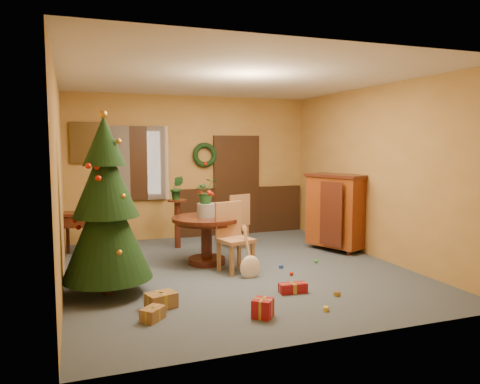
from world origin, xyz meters
name	(u,v)px	position (x,y,z in m)	size (l,w,h in m)	color
room_envelope	(203,183)	(0.21, 2.70, 1.12)	(5.50, 5.50, 5.50)	#323C49
dining_table	(207,231)	(-0.33, 0.51, 0.53)	(1.11, 1.11, 0.76)	black
urn	(206,210)	(-0.33, 0.51, 0.87)	(0.30, 0.30, 0.22)	slate
centerpiece_plant	(206,191)	(-0.33, 0.51, 1.18)	(0.36, 0.31, 0.40)	#1E4C23
chair_near	(233,234)	(-0.08, -0.03, 0.56)	(0.55, 0.55, 1.05)	brown
chair_far	(236,220)	(0.47, 1.36, 0.54)	(0.55, 0.55, 1.02)	brown
guitar	(250,253)	(0.04, -0.46, 0.37)	(0.31, 0.15, 0.73)	#F5E3CC
plant_stand	(177,218)	(-0.53, 1.80, 0.56)	(0.35, 0.35, 0.91)	black
stand_plant	(177,188)	(-0.53, 1.80, 1.12)	(0.24, 0.19, 0.44)	#19471E
christmas_tree	(106,208)	(-1.95, -0.52, 1.12)	(1.14, 1.14, 2.36)	#382111
writing_desk	(86,223)	(-2.14, 1.78, 0.57)	(0.93, 0.64, 0.75)	black
sideboard	(336,210)	(2.15, 0.65, 0.74)	(0.95, 1.22, 1.39)	#501609
gift_a	(161,300)	(-1.40, -1.27, 0.09)	(0.39, 0.33, 0.18)	brown
gift_b	(263,308)	(-0.38, -1.96, 0.10)	(0.29, 0.29, 0.21)	maroon
gift_c	(153,314)	(-1.56, -1.63, 0.07)	(0.31, 0.31, 0.14)	brown
gift_d	(293,288)	(0.32, -1.30, 0.06)	(0.37, 0.18, 0.13)	maroon
toy_a	(281,267)	(0.68, -0.15, 0.03)	(0.08, 0.05, 0.05)	#224896
toy_b	(316,261)	(1.35, -0.06, 0.03)	(0.06, 0.06, 0.06)	green
toy_c	(326,309)	(0.38, -2.03, 0.03)	(0.08, 0.05, 0.05)	gold
toy_d	(291,274)	(0.65, -0.59, 0.03)	(0.06, 0.06, 0.06)	red
toy_e	(337,294)	(0.79, -1.62, 0.03)	(0.08, 0.05, 0.05)	#C0872D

